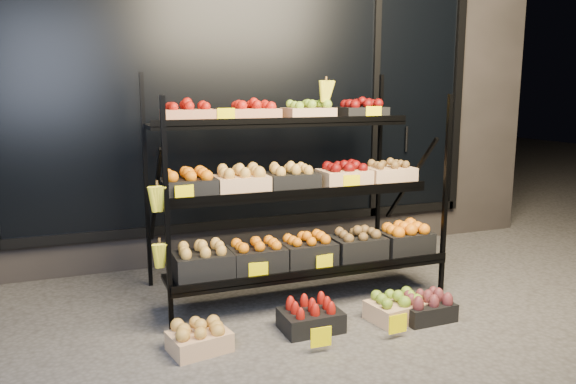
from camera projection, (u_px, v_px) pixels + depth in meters
name	position (u px, v px, depth m)	size (l,w,h in m)	color
ground	(330.00, 321.00, 3.77)	(24.00, 24.00, 0.00)	#514F4C
building	(225.00, 68.00, 5.83)	(6.00, 2.08, 3.50)	#2D2826
display_rack	(295.00, 191.00, 4.17)	(2.18, 1.02, 1.72)	black
tag_floor_a	(321.00, 343.00, 3.30)	(0.13, 0.01, 0.12)	#F7E000
tag_floor_b	(398.00, 330.00, 3.49)	(0.13, 0.01, 0.12)	#F7E000
floor_crate_left	(199.00, 337.00, 3.33)	(0.38, 0.31, 0.18)	tan
floor_crate_midleft	(311.00, 316.00, 3.62)	(0.38, 0.28, 0.20)	black
floor_crate_midright	(396.00, 307.00, 3.78)	(0.41, 0.33, 0.19)	tan
floor_crate_right	(426.00, 307.00, 3.79)	(0.35, 0.26, 0.18)	black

